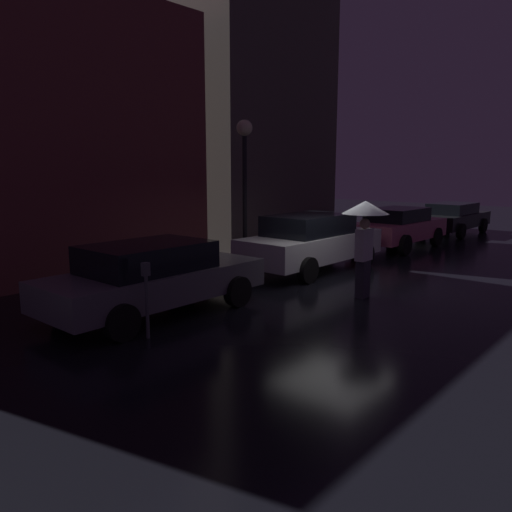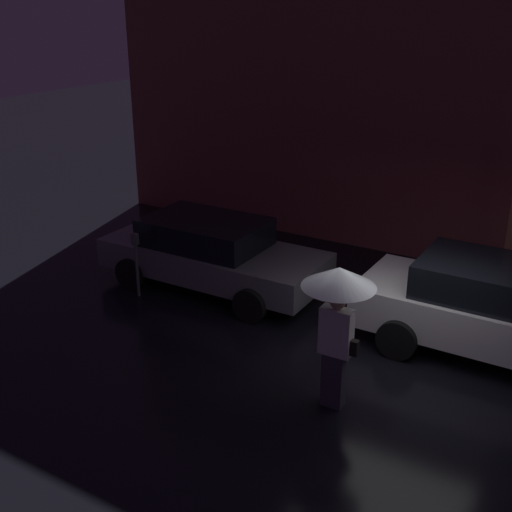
{
  "view_description": "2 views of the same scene",
  "coord_description": "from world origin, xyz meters",
  "px_view_note": "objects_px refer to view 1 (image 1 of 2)",
  "views": [
    {
      "loc": [
        -10.16,
        -6.35,
        2.81
      ],
      "look_at": [
        -2.54,
        0.31,
        1.03
      ],
      "focal_mm": 35.0,
      "sensor_mm": 36.0,
      "label": 1
    },
    {
      "loc": [
        2.46,
        -8.26,
        5.38
      ],
      "look_at": [
        -2.66,
        0.28,
        1.39
      ],
      "focal_mm": 45.0,
      "sensor_mm": 36.0,
      "label": 2
    }
  ],
  "objects_px": {
    "parked_car_grey": "(153,276)",
    "street_lamp_near": "(245,158)",
    "parked_car_white": "(311,241)",
    "pedestrian_with_umbrella": "(365,223)",
    "parked_car_black": "(453,217)",
    "parked_car_pink": "(399,227)",
    "parking_meter": "(146,292)"
  },
  "relations": [
    {
      "from": "pedestrian_with_umbrella",
      "to": "parked_car_black",
      "type": "bearing_deg",
      "value": -169.28
    },
    {
      "from": "pedestrian_with_umbrella",
      "to": "street_lamp_near",
      "type": "distance_m",
      "value": 5.3
    },
    {
      "from": "parked_car_grey",
      "to": "parked_car_black",
      "type": "xyz_separation_m",
      "value": [
        16.09,
        0.03,
        -0.03
      ]
    },
    {
      "from": "parked_car_white",
      "to": "parked_car_black",
      "type": "bearing_deg",
      "value": -0.15
    },
    {
      "from": "parking_meter",
      "to": "street_lamp_near",
      "type": "bearing_deg",
      "value": 29.26
    },
    {
      "from": "parked_car_black",
      "to": "parked_car_grey",
      "type": "bearing_deg",
      "value": -178.99
    },
    {
      "from": "pedestrian_with_umbrella",
      "to": "parking_meter",
      "type": "relative_size",
      "value": 1.65
    },
    {
      "from": "parked_car_white",
      "to": "pedestrian_with_umbrella",
      "type": "height_order",
      "value": "pedestrian_with_umbrella"
    },
    {
      "from": "parked_car_grey",
      "to": "parked_car_black",
      "type": "bearing_deg",
      "value": -0.29
    },
    {
      "from": "parked_car_grey",
      "to": "parked_car_white",
      "type": "distance_m",
      "value": 5.52
    },
    {
      "from": "parked_car_black",
      "to": "parking_meter",
      "type": "relative_size",
      "value": 3.52
    },
    {
      "from": "parked_car_pink",
      "to": "parking_meter",
      "type": "bearing_deg",
      "value": -172.8
    },
    {
      "from": "parked_car_black",
      "to": "pedestrian_with_umbrella",
      "type": "height_order",
      "value": "pedestrian_with_umbrella"
    },
    {
      "from": "parked_car_white",
      "to": "parking_meter",
      "type": "distance_m",
      "value": 6.61
    },
    {
      "from": "parked_car_grey",
      "to": "street_lamp_near",
      "type": "xyz_separation_m",
      "value": [
        5.27,
        2.4,
        2.38
      ]
    },
    {
      "from": "parked_car_pink",
      "to": "pedestrian_with_umbrella",
      "type": "height_order",
      "value": "pedestrian_with_umbrella"
    },
    {
      "from": "pedestrian_with_umbrella",
      "to": "street_lamp_near",
      "type": "bearing_deg",
      "value": -107.73
    },
    {
      "from": "street_lamp_near",
      "to": "pedestrian_with_umbrella",
      "type": "bearing_deg",
      "value": -107.0
    },
    {
      "from": "parking_meter",
      "to": "street_lamp_near",
      "type": "relative_size",
      "value": 0.31
    },
    {
      "from": "parking_meter",
      "to": "street_lamp_near",
      "type": "distance_m",
      "value": 7.53
    },
    {
      "from": "parked_car_pink",
      "to": "parked_car_grey",
      "type": "bearing_deg",
      "value": -178.1
    },
    {
      "from": "parked_car_grey",
      "to": "parked_car_pink",
      "type": "relative_size",
      "value": 1.04
    },
    {
      "from": "parked_car_pink",
      "to": "street_lamp_near",
      "type": "relative_size",
      "value": 1.02
    },
    {
      "from": "street_lamp_near",
      "to": "parked_car_pink",
      "type": "bearing_deg",
      "value": -23.14
    },
    {
      "from": "parked_car_pink",
      "to": "street_lamp_near",
      "type": "xyz_separation_m",
      "value": [
        -5.52,
        2.36,
        2.35
      ]
    },
    {
      "from": "pedestrian_with_umbrella",
      "to": "parking_meter",
      "type": "height_order",
      "value": "pedestrian_with_umbrella"
    },
    {
      "from": "parked_car_grey",
      "to": "street_lamp_near",
      "type": "height_order",
      "value": "street_lamp_near"
    },
    {
      "from": "parked_car_white",
      "to": "parked_car_grey",
      "type": "bearing_deg",
      "value": -178.23
    },
    {
      "from": "parked_car_black",
      "to": "pedestrian_with_umbrella",
      "type": "relative_size",
      "value": 2.13
    },
    {
      "from": "parked_car_grey",
      "to": "parked_car_white",
      "type": "height_order",
      "value": "parked_car_white"
    },
    {
      "from": "pedestrian_with_umbrella",
      "to": "parked_car_grey",
      "type": "bearing_deg",
      "value": -33.81
    },
    {
      "from": "parked_car_grey",
      "to": "parked_car_white",
      "type": "relative_size",
      "value": 0.96
    }
  ]
}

